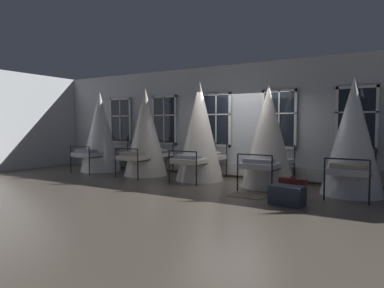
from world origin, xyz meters
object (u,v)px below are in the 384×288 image
at_px(cot_first, 100,133).
at_px(cot_third, 200,132).
at_px(cot_fifth, 353,138).
at_px(suitcase_dark, 293,188).
at_px(cot_second, 146,133).
at_px(travel_trunk, 287,195).
at_px(cot_fourth, 268,137).

xyz_separation_m(cot_first, cot_third, (3.88, 0.01, 0.06)).
xyz_separation_m(cot_third, cot_fifth, (3.96, -0.02, -0.09)).
bearing_deg(suitcase_dark, cot_first, 173.99).
bearing_deg(cot_first, suitcase_dark, -99.83).
bearing_deg(suitcase_dark, cot_second, 170.35).
bearing_deg(cot_second, cot_third, -90.31).
bearing_deg(cot_fifth, suitcase_dark, 137.01).
distance_m(suitcase_dark, travel_trunk, 0.63).
height_order(cot_first, suitcase_dark, cot_first).
relative_size(cot_second, suitcase_dark, 4.75).
bearing_deg(travel_trunk, cot_third, 149.50).
distance_m(cot_fourth, suitcase_dark, 1.75).
distance_m(cot_second, cot_fifth, 5.89).
relative_size(cot_fourth, travel_trunk, 4.05).
bearing_deg(suitcase_dark, cot_third, 162.30).
relative_size(cot_fifth, travel_trunk, 4.13).
relative_size(cot_fifth, suitcase_dark, 4.63).
bearing_deg(cot_third, cot_first, 90.33).
bearing_deg(cot_fourth, cot_second, 91.35).
distance_m(cot_first, travel_trunk, 7.15).
xyz_separation_m(cot_second, suitcase_dark, (4.85, -1.11, -1.09)).
bearing_deg(suitcase_dark, travel_trunk, -82.49).
distance_m(cot_third, suitcase_dark, 3.32).
height_order(cot_second, cot_fourth, cot_second).
xyz_separation_m(cot_second, cot_fourth, (3.94, -0.02, -0.06)).
height_order(cot_third, cot_fourth, cot_third).
distance_m(cot_fifth, travel_trunk, 2.27).
bearing_deg(travel_trunk, cot_second, 160.45).
height_order(cot_fourth, suitcase_dark, cot_fourth).
relative_size(cot_second, cot_third, 0.96).
bearing_deg(cot_fourth, cot_third, 90.94).
bearing_deg(travel_trunk, cot_fifth, 59.83).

